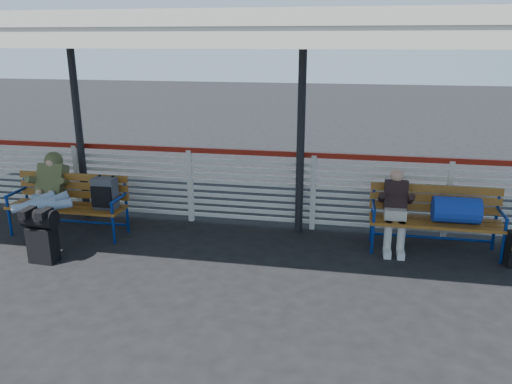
% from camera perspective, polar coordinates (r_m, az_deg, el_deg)
% --- Properties ---
extents(ground, '(60.00, 60.00, 0.00)m').
position_cam_1_polar(ground, '(6.75, -12.39, -8.68)').
color(ground, black).
rests_on(ground, ground).
extents(fence, '(12.08, 0.08, 1.24)m').
position_cam_1_polar(fence, '(8.19, -7.54, 1.10)').
color(fence, silver).
rests_on(fence, ground).
extents(canopy, '(12.60, 3.60, 3.16)m').
position_cam_1_polar(canopy, '(6.91, -11.13, 18.02)').
color(canopy, silver).
rests_on(canopy, ground).
extents(luggage_stack, '(0.46, 0.27, 0.75)m').
position_cam_1_polar(luggage_stack, '(7.26, -23.31, -4.38)').
color(luggage_stack, black).
rests_on(luggage_stack, ground).
extents(bench_left, '(1.80, 0.56, 0.94)m').
position_cam_1_polar(bench_left, '(8.01, -19.38, -0.55)').
color(bench_left, '#985B1D').
rests_on(bench_left, ground).
extents(bench_right, '(1.80, 0.56, 0.92)m').
position_cam_1_polar(bench_right, '(7.40, 20.94, -2.10)').
color(bench_right, '#985B1D').
rests_on(bench_right, ground).
extents(traveler_man, '(0.93, 1.64, 0.77)m').
position_cam_1_polar(traveler_man, '(7.90, -22.90, -0.60)').
color(traveler_man, '#95B1C9').
rests_on(traveler_man, ground).
extents(companion_person, '(0.32, 0.66, 1.15)m').
position_cam_1_polar(companion_person, '(7.30, 15.64, -1.90)').
color(companion_person, beige).
rests_on(companion_person, ground).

